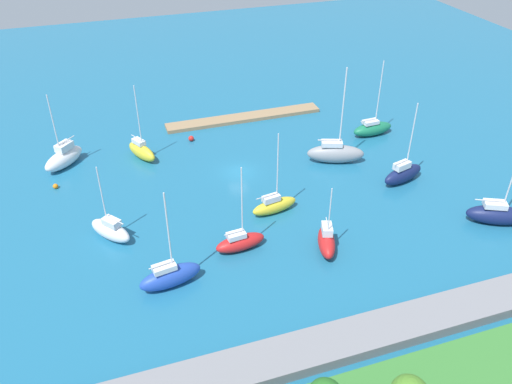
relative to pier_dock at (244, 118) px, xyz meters
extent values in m
plane|color=#1E668C|center=(5.54, 15.22, -0.28)|extent=(160.00, 160.00, 0.00)
cube|color=#997A56|center=(0.00, 0.00, 0.00)|extent=(24.97, 2.74, 0.55)
cube|color=gray|center=(5.54, 45.74, 0.29)|extent=(73.59, 3.95, 1.14)
ellipsoid|color=white|center=(27.44, 6.11, 0.86)|extent=(6.21, 6.29, 2.26)
cube|color=silver|center=(27.08, 5.73, 2.47)|extent=(2.63, 2.65, 0.96)
cylinder|color=silver|center=(27.67, 6.34, 6.09)|extent=(0.16, 0.16, 8.20)
cylinder|color=silver|center=(26.65, 5.29, 3.10)|extent=(2.14, 2.18, 0.13)
ellipsoid|color=#141E4C|center=(-19.38, 35.23, 0.82)|extent=(7.27, 5.14, 2.20)
cube|color=silver|center=(-18.88, 34.99, 2.24)|extent=(2.87, 2.37, 0.65)
cylinder|color=silver|center=(-18.24, 34.68, 2.72)|extent=(2.97, 1.51, 0.13)
ellipsoid|color=yellow|center=(17.15, 7.40, 0.79)|extent=(4.04, 5.81, 2.13)
cube|color=silver|center=(17.35, 6.99, 2.16)|extent=(1.82, 2.27, 0.62)
cylinder|color=silver|center=(17.03, 7.65, 6.20)|extent=(0.14, 0.14, 8.68)
cylinder|color=silver|center=(17.55, 6.60, 2.62)|extent=(1.15, 2.16, 0.11)
ellipsoid|color=red|center=(9.93, 30.39, 0.58)|extent=(5.71, 2.45, 1.71)
cube|color=silver|center=(10.38, 30.44, 1.73)|extent=(2.10, 1.34, 0.60)
cylinder|color=silver|center=(9.66, 30.36, 5.67)|extent=(0.13, 0.13, 8.48)
cylinder|color=silver|center=(10.68, 30.47, 2.18)|extent=(2.07, 0.31, 0.11)
ellipsoid|color=#19724C|center=(-16.69, 11.22, 0.69)|extent=(6.52, 2.60, 1.94)
cube|color=silver|center=(-16.18, 11.26, 1.93)|extent=(2.38, 1.46, 0.54)
cylinder|color=silver|center=(-17.01, 11.20, 6.42)|extent=(0.15, 0.15, 9.51)
cylinder|color=silver|center=(-15.71, 11.29, 2.35)|extent=(2.60, 0.29, 0.12)
ellipsoid|color=#2347B2|center=(18.05, 33.53, 0.82)|extent=(6.52, 2.99, 2.20)
cube|color=silver|center=(18.55, 33.61, 2.22)|extent=(2.42, 1.55, 0.59)
cylinder|color=silver|center=(17.74, 33.48, 6.29)|extent=(0.15, 0.15, 8.72)
cylinder|color=silver|center=(18.88, 33.67, 2.67)|extent=(2.30, 0.50, 0.12)
ellipsoid|color=gray|center=(-7.84, 16.80, 1.01)|extent=(8.07, 4.80, 2.57)
cube|color=silver|center=(-7.26, 16.59, 2.62)|extent=(3.09, 2.25, 0.65)
cylinder|color=silver|center=(-8.21, 16.93, 7.77)|extent=(0.19, 0.19, 10.95)
cylinder|color=silver|center=(-6.82, 16.43, 3.09)|extent=(2.81, 1.14, 0.15)
ellipsoid|color=white|center=(22.95, 24.06, 0.73)|extent=(4.94, 5.58, 2.02)
cube|color=silver|center=(22.67, 24.41, 2.11)|extent=(2.14, 2.29, 0.73)
cylinder|color=silver|center=(23.12, 23.84, 5.27)|extent=(0.13, 0.13, 7.05)
cylinder|color=silver|center=(22.31, 24.88, 2.63)|extent=(1.71, 2.15, 0.11)
ellipsoid|color=#141E4C|center=(-13.91, 24.13, 0.81)|extent=(6.57, 3.44, 2.18)
cube|color=silver|center=(-13.42, 24.26, 2.32)|extent=(2.48, 1.67, 0.84)
cylinder|color=silver|center=(-14.21, 24.04, 6.27)|extent=(0.15, 0.15, 8.74)
cylinder|color=silver|center=(-13.10, 24.35, 2.90)|extent=(2.26, 0.73, 0.12)
ellipsoid|color=yellow|center=(4.11, 25.18, 0.59)|extent=(5.95, 2.56, 1.73)
cube|color=silver|center=(4.56, 25.25, 1.82)|extent=(2.21, 1.31, 0.73)
cylinder|color=silver|center=(3.82, 25.13, 5.77)|extent=(0.14, 0.14, 8.64)
cylinder|color=silver|center=(5.17, 25.36, 2.34)|extent=(2.71, 0.56, 0.11)
ellipsoid|color=red|center=(1.21, 33.40, 0.73)|extent=(3.33, 5.42, 2.01)
cube|color=silver|center=(1.08, 33.01, 2.18)|extent=(1.60, 2.09, 0.89)
cylinder|color=silver|center=(1.29, 33.65, 4.75)|extent=(0.12, 0.12, 6.04)
cylinder|color=silver|center=(0.98, 32.73, 2.77)|extent=(0.71, 1.87, 0.10)
sphere|color=red|center=(9.60, 4.51, 0.13)|extent=(0.81, 0.81, 0.81)
sphere|color=orange|center=(28.73, 11.58, 0.05)|extent=(0.66, 0.66, 0.66)
camera|label=1|loc=(21.99, 71.82, 35.97)|focal=36.34mm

